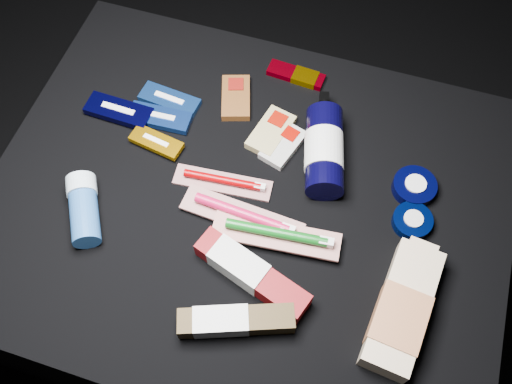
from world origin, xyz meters
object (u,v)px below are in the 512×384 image
(lotion_bottle, at_px, (324,150))
(deodorant_stick, at_px, (84,208))
(toothpaste_carton_red, at_px, (247,271))
(bodywash_bottle, at_px, (402,310))

(lotion_bottle, height_order, deodorant_stick, lotion_bottle)
(lotion_bottle, height_order, toothpaste_carton_red, lotion_bottle)
(bodywash_bottle, bearing_deg, toothpaste_carton_red, -171.56)
(lotion_bottle, distance_m, deodorant_stick, 0.46)
(deodorant_stick, bearing_deg, lotion_bottle, 2.10)
(bodywash_bottle, xyz_separation_m, deodorant_stick, (-0.59, 0.01, 0.00))
(deodorant_stick, bearing_deg, bodywash_bottle, -31.54)
(lotion_bottle, relative_size, deodorant_stick, 1.66)
(bodywash_bottle, distance_m, deodorant_stick, 0.59)
(deodorant_stick, bearing_deg, toothpaste_carton_red, -34.39)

